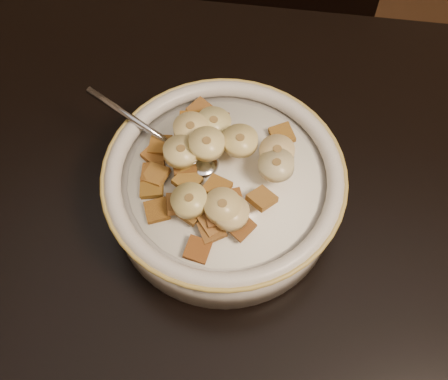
# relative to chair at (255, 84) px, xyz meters

# --- Properties ---
(chair) EXTENTS (0.48, 0.48, 0.92)m
(chair) POSITION_rel_chair_xyz_m (0.00, 0.00, 0.00)
(chair) COLOR black
(chair) RESTS_ON floor
(cereal_bowl) EXTENTS (0.21, 0.21, 0.05)m
(cereal_bowl) POSITION_rel_chair_xyz_m (-0.01, -0.40, 0.31)
(cereal_bowl) COLOR silver
(cereal_bowl) RESTS_ON table
(milk) EXTENTS (0.17, 0.17, 0.00)m
(milk) POSITION_rel_chair_xyz_m (-0.01, -0.40, 0.34)
(milk) COLOR white
(milk) RESTS_ON cereal_bowl
(spoon) EXTENTS (0.06, 0.06, 0.01)m
(spoon) POSITION_rel_chair_xyz_m (-0.04, -0.39, 0.34)
(spoon) COLOR #A3A6B1
(spoon) RESTS_ON cereal_bowl
(cereal_square_0) EXTENTS (0.03, 0.03, 0.01)m
(cereal_square_0) POSITION_rel_chair_xyz_m (-0.04, -0.33, 0.35)
(cereal_square_0) COLOR #975829
(cereal_square_0) RESTS_ON milk
(cereal_square_1) EXTENTS (0.02, 0.02, 0.01)m
(cereal_square_1) POSITION_rel_chair_xyz_m (-0.02, -0.44, 0.35)
(cereal_square_1) COLOR brown
(cereal_square_1) RESTS_ON milk
(cereal_square_2) EXTENTS (0.03, 0.03, 0.01)m
(cereal_square_2) POSITION_rel_chair_xyz_m (-0.01, -0.46, 0.35)
(cereal_square_2) COLOR brown
(cereal_square_2) RESTS_ON milk
(cereal_square_3) EXTENTS (0.02, 0.02, 0.01)m
(cereal_square_3) POSITION_rel_chair_xyz_m (-0.03, -0.37, 0.35)
(cereal_square_3) COLOR #975E35
(cereal_square_3) RESTS_ON milk
(cereal_square_4) EXTENTS (0.03, 0.03, 0.01)m
(cereal_square_4) POSITION_rel_chair_xyz_m (-0.04, -0.41, 0.35)
(cereal_square_4) COLOR olive
(cereal_square_4) RESTS_ON milk
(cereal_square_5) EXTENTS (0.03, 0.03, 0.01)m
(cereal_square_5) POSITION_rel_chair_xyz_m (-0.02, -0.34, 0.34)
(cereal_square_5) COLOR olive
(cereal_square_5) RESTS_ON milk
(cereal_square_6) EXTENTS (0.02, 0.02, 0.01)m
(cereal_square_6) POSITION_rel_chair_xyz_m (-0.07, -0.38, 0.35)
(cereal_square_6) COLOR #8E5218
(cereal_square_6) RESTS_ON milk
(cereal_square_7) EXTENTS (0.03, 0.02, 0.01)m
(cereal_square_7) POSITION_rel_chair_xyz_m (-0.00, -0.37, 0.36)
(cereal_square_7) COLOR #9C611E
(cereal_square_7) RESTS_ON milk
(cereal_square_8) EXTENTS (0.03, 0.03, 0.01)m
(cereal_square_8) POSITION_rel_chair_xyz_m (-0.07, -0.39, 0.34)
(cereal_square_8) COLOR #965021
(cereal_square_8) RESTS_ON milk
(cereal_square_9) EXTENTS (0.02, 0.02, 0.01)m
(cereal_square_9) POSITION_rel_chair_xyz_m (-0.07, -0.41, 0.34)
(cereal_square_9) COLOR brown
(cereal_square_9) RESTS_ON milk
(cereal_square_10) EXTENTS (0.03, 0.03, 0.01)m
(cereal_square_10) POSITION_rel_chair_xyz_m (-0.06, -0.44, 0.34)
(cereal_square_10) COLOR brown
(cereal_square_10) RESTS_ON milk
(cereal_square_11) EXTENTS (0.03, 0.03, 0.01)m
(cereal_square_11) POSITION_rel_chair_xyz_m (0.00, -0.43, 0.35)
(cereal_square_11) COLOR brown
(cereal_square_11) RESTS_ON milk
(cereal_square_12) EXTENTS (0.02, 0.02, 0.01)m
(cereal_square_12) POSITION_rel_chair_xyz_m (-0.02, -0.47, 0.34)
(cereal_square_12) COLOR brown
(cereal_square_12) RESTS_ON milk
(cereal_square_13) EXTENTS (0.03, 0.03, 0.01)m
(cereal_square_13) POSITION_rel_chair_xyz_m (0.01, -0.45, 0.35)
(cereal_square_13) COLOR brown
(cereal_square_13) RESTS_ON milk
(cereal_square_14) EXTENTS (0.03, 0.03, 0.01)m
(cereal_square_14) POSITION_rel_chair_xyz_m (-0.03, -0.44, 0.35)
(cereal_square_14) COLOR brown
(cereal_square_14) RESTS_ON milk
(cereal_square_15) EXTENTS (0.02, 0.02, 0.01)m
(cereal_square_15) POSITION_rel_chair_xyz_m (-0.04, -0.44, 0.35)
(cereal_square_15) COLOR brown
(cereal_square_15) RESTS_ON milk
(cereal_square_16) EXTENTS (0.03, 0.03, 0.01)m
(cereal_square_16) POSITION_rel_chair_xyz_m (-0.01, -0.42, 0.36)
(cereal_square_16) COLOR brown
(cereal_square_16) RESTS_ON milk
(cereal_square_17) EXTENTS (0.03, 0.03, 0.01)m
(cereal_square_17) POSITION_rel_chair_xyz_m (-0.01, -0.45, 0.35)
(cereal_square_17) COLOR #966325
(cereal_square_17) RESTS_ON milk
(cereal_square_18) EXTENTS (0.03, 0.03, 0.01)m
(cereal_square_18) POSITION_rel_chair_xyz_m (0.04, -0.35, 0.34)
(cereal_square_18) COLOR #9C6619
(cereal_square_18) RESTS_ON milk
(cereal_square_19) EXTENTS (0.03, 0.03, 0.01)m
(cereal_square_19) POSITION_rel_chair_xyz_m (-0.03, -0.34, 0.35)
(cereal_square_19) COLOR brown
(cereal_square_19) RESTS_ON milk
(cereal_square_20) EXTENTS (0.02, 0.02, 0.01)m
(cereal_square_20) POSITION_rel_chair_xyz_m (-0.07, -0.42, 0.34)
(cereal_square_20) COLOR brown
(cereal_square_20) RESTS_ON milk
(cereal_square_21) EXTENTS (0.03, 0.03, 0.01)m
(cereal_square_21) POSITION_rel_chair_xyz_m (0.03, -0.42, 0.35)
(cereal_square_21) COLOR brown
(cereal_square_21) RESTS_ON milk
(cereal_square_22) EXTENTS (0.03, 0.03, 0.01)m
(cereal_square_22) POSITION_rel_chair_xyz_m (-0.07, -0.41, 0.35)
(cereal_square_22) COLOR #95661B
(cereal_square_22) RESTS_ON milk
(cereal_square_23) EXTENTS (0.03, 0.03, 0.01)m
(cereal_square_23) POSITION_rel_chair_xyz_m (-0.01, -0.44, 0.35)
(cereal_square_23) COLOR brown
(cereal_square_23) RESTS_ON milk
(cereal_square_24) EXTENTS (0.02, 0.02, 0.01)m
(cereal_square_24) POSITION_rel_chair_xyz_m (-0.05, -0.35, 0.35)
(cereal_square_24) COLOR brown
(cereal_square_24) RESTS_ON milk
(cereal_square_25) EXTENTS (0.02, 0.03, 0.01)m
(cereal_square_25) POSITION_rel_chair_xyz_m (-0.04, -0.40, 0.35)
(cereal_square_25) COLOR brown
(cereal_square_25) RESTS_ON milk
(banana_slice_0) EXTENTS (0.04, 0.04, 0.01)m
(banana_slice_0) POSITION_rel_chair_xyz_m (-0.00, -0.44, 0.36)
(banana_slice_0) COLOR #D0B879
(banana_slice_0) RESTS_ON milk
(banana_slice_1) EXTENTS (0.03, 0.04, 0.01)m
(banana_slice_1) POSITION_rel_chair_xyz_m (0.04, -0.38, 0.36)
(banana_slice_1) COLOR beige
(banana_slice_1) RESTS_ON milk
(banana_slice_2) EXTENTS (0.04, 0.04, 0.01)m
(banana_slice_2) POSITION_rel_chair_xyz_m (-0.05, -0.40, 0.37)
(banana_slice_2) COLOR #E5C47F
(banana_slice_2) RESTS_ON milk
(banana_slice_3) EXTENTS (0.03, 0.03, 0.01)m
(banana_slice_3) POSITION_rel_chair_xyz_m (0.00, -0.44, 0.36)
(banana_slice_3) COLOR #E3C37A
(banana_slice_3) RESTS_ON milk
(banana_slice_4) EXTENTS (0.04, 0.04, 0.01)m
(banana_slice_4) POSITION_rel_chair_xyz_m (0.04, -0.40, 0.36)
(banana_slice_4) COLOR #CDC388
(banana_slice_4) RESTS_ON milk
(banana_slice_5) EXTENTS (0.04, 0.04, 0.01)m
(banana_slice_5) POSITION_rel_chair_xyz_m (-0.04, -0.37, 0.37)
(banana_slice_5) COLOR tan
(banana_slice_5) RESTS_ON milk
(banana_slice_6) EXTENTS (0.04, 0.04, 0.01)m
(banana_slice_6) POSITION_rel_chair_xyz_m (-0.02, -0.36, 0.36)
(banana_slice_6) COLOR #E3D480
(banana_slice_6) RESTS_ON milk
(banana_slice_7) EXTENTS (0.04, 0.04, 0.01)m
(banana_slice_7) POSITION_rel_chair_xyz_m (0.00, -0.38, 0.37)
(banana_slice_7) COLOR #D9BB69
(banana_slice_7) RESTS_ON milk
(banana_slice_8) EXTENTS (0.04, 0.04, 0.01)m
(banana_slice_8) POSITION_rel_chair_xyz_m (-0.02, -0.39, 0.37)
(banana_slice_8) COLOR #E6D686
(banana_slice_8) RESTS_ON milk
(banana_slice_9) EXTENTS (0.04, 0.04, 0.02)m
(banana_slice_9) POSITION_rel_chair_xyz_m (-0.03, -0.44, 0.36)
(banana_slice_9) COLOR #E0CF6B
(banana_slice_9) RESTS_ON milk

